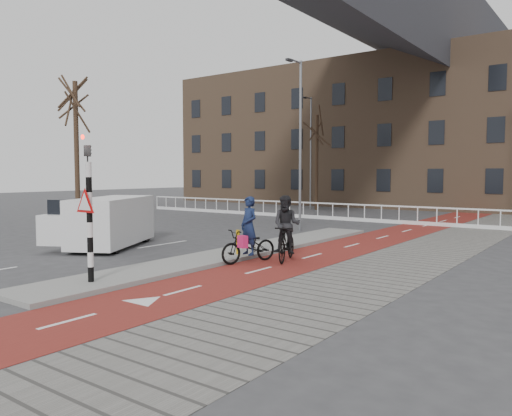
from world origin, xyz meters
The scene contains 15 objects.
ground centered at (0.00, 0.00, 0.00)m, with size 120.00×120.00×0.00m, color #38383A.
bike_lane centered at (1.50, 10.00, 0.01)m, with size 2.50×60.00×0.01m, color maroon.
sidewalk centered at (4.30, 10.00, 0.01)m, with size 3.00×60.00×0.01m, color slate.
curb_island centered at (-0.70, 4.00, 0.06)m, with size 1.80×16.00×0.12m, color gray.
traffic_signal centered at (-0.60, -2.02, 1.99)m, with size 0.80×0.80×3.68m.
bollard centered at (-0.29, 3.32, 0.51)m, with size 0.12×0.12×0.79m, color #CC940B.
cyclist_near centered at (0.55, 2.79, 0.69)m, with size 1.23×2.06×2.02m.
cyclist_far centered at (1.34, 3.69, 0.85)m, with size 1.14×1.98×2.04m.
van centered at (-5.49, 2.41, 0.97)m, with size 3.54×4.56×1.84m.
railing centered at (-5.00, 17.00, 0.31)m, with size 28.00×0.10×0.99m.
townhouse_row centered at (-3.00, 32.00, 7.81)m, with size 46.00×10.00×15.90m.
tree_left centered at (-13.06, 6.11, 3.71)m, with size 0.25×0.25×7.42m, color #332316.
tree_mid centered at (-8.75, 23.50, 3.52)m, with size 0.25×0.25×7.04m, color #332316.
streetlight_near centered at (-2.53, 10.87, 3.95)m, with size 0.12×0.12×7.91m, color slate.
streetlight_left centered at (-9.47, 23.86, 4.22)m, with size 0.12×0.12×8.43m, color slate.
Camera 1 is at (9.63, -9.22, 2.73)m, focal length 35.00 mm.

